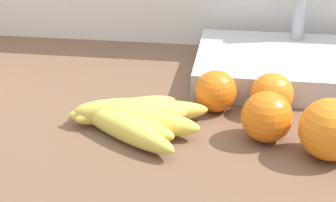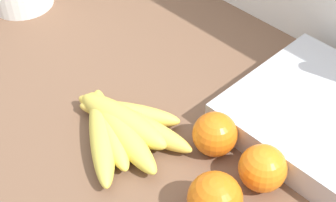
{
  "view_description": "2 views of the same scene",
  "coord_description": "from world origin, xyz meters",
  "views": [
    {
      "loc": [
        0.14,
        -0.73,
        1.21
      ],
      "look_at": [
        0.04,
        -0.07,
        0.89
      ],
      "focal_mm": 54.23,
      "sensor_mm": 36.0,
      "label": 1
    },
    {
      "loc": [
        0.4,
        -0.38,
        1.41
      ],
      "look_at": [
        0.06,
        -0.05,
        0.95
      ],
      "focal_mm": 52.56,
      "sensor_mm": 36.0,
      "label": 2
    }
  ],
  "objects": [
    {
      "name": "wall_back",
      "position": [
        0.0,
        0.33,
        0.65
      ],
      "size": [
        2.18,
        0.06,
        1.3
      ],
      "primitive_type": "cube",
      "color": "silver",
      "rests_on": "ground"
    },
    {
      "name": "banana_bunch",
      "position": [
        -0.01,
        -0.09,
        0.87
      ],
      "size": [
        0.21,
        0.19,
        0.04
      ],
      "color": "#DCC84C",
      "rests_on": "counter"
    },
    {
      "name": "orange_far_right",
      "position": [
        0.11,
        -0.01,
        0.88
      ],
      "size": [
        0.07,
        0.07,
        0.07
      ],
      "primitive_type": "sphere",
      "color": "orange",
      "rests_on": "counter"
    },
    {
      "name": "orange_right",
      "position": [
        0.19,
        -0.01,
        0.89
      ],
      "size": [
        0.07,
        0.07,
        0.07
      ],
      "primitive_type": "sphere",
      "color": "orange",
      "rests_on": "counter"
    },
    {
      "name": "orange_front",
      "position": [
        0.18,
        -0.09,
        0.89
      ],
      "size": [
        0.07,
        0.07,
        0.07
      ],
      "primitive_type": "sphere",
      "color": "orange",
      "rests_on": "counter"
    },
    {
      "name": "orange_center",
      "position": [
        0.26,
        -0.13,
        0.89
      ],
      "size": [
        0.08,
        0.08,
        0.08
      ],
      "primitive_type": "sphere",
      "color": "orange",
      "rests_on": "counter"
    },
    {
      "name": "sink_basin",
      "position": [
        0.25,
        0.14,
        0.88
      ],
      "size": [
        0.36,
        0.25,
        0.2
      ],
      "color": "#B7BABF",
      "rests_on": "counter"
    }
  ]
}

